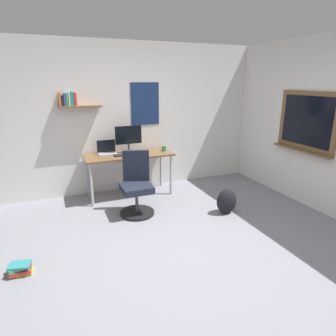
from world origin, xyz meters
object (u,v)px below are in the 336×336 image
at_px(office_chair, 136,187).
at_px(computer_mouse, 141,153).
at_px(backpack, 227,201).
at_px(laptop, 107,151).
at_px(coffee_mug, 164,148).
at_px(book_stack_on_floor, 20,269).
at_px(keyboard, 125,155).
at_px(monitor_primary, 128,137).
at_px(desk, 129,158).

height_order(office_chair, computer_mouse, office_chair).
height_order(office_chair, backpack, office_chair).
relative_size(office_chair, laptop, 3.06).
xyz_separation_m(coffee_mug, backpack, (0.52, -1.26, -0.60)).
bearing_deg(book_stack_on_floor, keyboard, 46.24).
distance_m(office_chair, book_stack_on_floor, 1.87).
distance_m(computer_mouse, coffee_mug, 0.44).
bearing_deg(laptop, monitor_primary, -7.37).
bearing_deg(office_chair, keyboard, 88.99).
height_order(office_chair, monitor_primary, monitor_primary).
distance_m(computer_mouse, backpack, 1.65).
height_order(computer_mouse, backpack, computer_mouse).
relative_size(laptop, computer_mouse, 2.98).
height_order(office_chair, coffee_mug, office_chair).
height_order(keyboard, coffee_mug, coffee_mug).
bearing_deg(backpack, keyboard, 135.85).
distance_m(desk, book_stack_on_floor, 2.46).
bearing_deg(office_chair, monitor_primary, 81.66).
xyz_separation_m(keyboard, backpack, (1.24, -1.21, -0.56)).
distance_m(desk, coffee_mug, 0.66).
relative_size(coffee_mug, book_stack_on_floor, 0.37).
xyz_separation_m(desk, coffee_mug, (0.65, -0.03, 0.12)).
xyz_separation_m(desk, backpack, (1.17, -1.28, -0.48)).
distance_m(coffee_mug, backpack, 1.49).
bearing_deg(coffee_mug, keyboard, -176.03).
relative_size(desk, monitor_primary, 3.21).
xyz_separation_m(desk, laptop, (-0.34, 0.15, 0.13)).
bearing_deg(monitor_primary, coffee_mug, -11.69).
bearing_deg(computer_mouse, office_chair, -113.63).
height_order(backpack, book_stack_on_floor, backpack).
bearing_deg(laptop, office_chair, -74.37).
xyz_separation_m(coffee_mug, book_stack_on_floor, (-2.29, -1.69, -0.73)).
distance_m(laptop, backpack, 2.16).
xyz_separation_m(office_chair, backpack, (1.25, -0.54, -0.21)).
bearing_deg(keyboard, book_stack_on_floor, -133.76).
xyz_separation_m(monitor_primary, book_stack_on_floor, (-1.68, -1.82, -0.95)).
relative_size(monitor_primary, keyboard, 1.25).
relative_size(computer_mouse, coffee_mug, 1.13).
bearing_deg(book_stack_on_floor, coffee_mug, 36.43).
bearing_deg(backpack, desk, 132.31).
relative_size(monitor_primary, book_stack_on_floor, 1.88).
bearing_deg(laptop, desk, -23.69).
xyz_separation_m(laptop, keyboard, (0.26, -0.22, -0.04)).
bearing_deg(laptop, computer_mouse, -22.50).
distance_m(office_chair, coffee_mug, 1.09).
bearing_deg(backpack, coffee_mug, 112.59).
bearing_deg(keyboard, computer_mouse, 0.00).
bearing_deg(desk, book_stack_on_floor, -133.78).
distance_m(coffee_mug, book_stack_on_floor, 2.94).
bearing_deg(desk, office_chair, -96.62).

